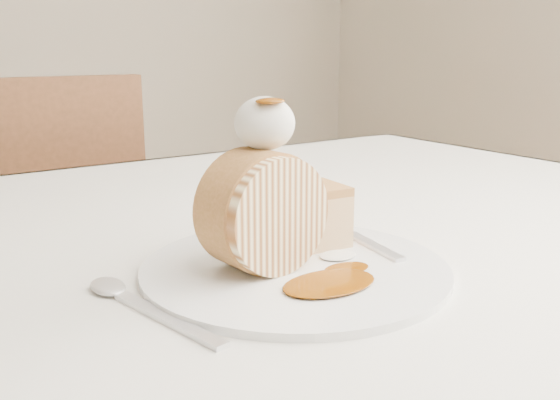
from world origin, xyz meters
TOP-DOWN VIEW (x-y plane):
  - table at (0.00, 0.20)m, footprint 1.40×0.90m
  - chair_far at (-0.05, 0.94)m, footprint 0.44×0.44m
  - plate at (-0.02, 0.02)m, footprint 0.31×0.31m
  - roulade_slice at (-0.05, 0.03)m, footprint 0.11×0.07m
  - cake_chunk at (0.03, 0.06)m, footprint 0.07×0.06m
  - whipped_cream at (-0.03, 0.05)m, footprint 0.05×0.05m
  - caramel_drizzle at (-0.04, 0.03)m, footprint 0.03×0.02m
  - caramel_pool at (-0.02, -0.03)m, footprint 0.09×0.06m
  - fork at (0.08, 0.03)m, footprint 0.05×0.17m
  - spoon at (-0.16, -0.01)m, footprint 0.05×0.16m

SIDE VIEW (x-z plane):
  - chair_far at x=-0.05m, z-range 0.06..0.96m
  - table at x=0.00m, z-range 0.29..1.04m
  - spoon at x=-0.16m, z-range 0.75..0.75m
  - plate at x=-0.02m, z-range 0.75..0.76m
  - fork at x=0.08m, z-range 0.76..0.76m
  - caramel_pool at x=-0.02m, z-range 0.76..0.76m
  - cake_chunk at x=0.03m, z-range 0.76..0.81m
  - roulade_slice at x=-0.05m, z-range 0.76..0.86m
  - whipped_cream at x=-0.03m, z-range 0.86..0.91m
  - caramel_drizzle at x=-0.04m, z-range 0.91..0.92m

